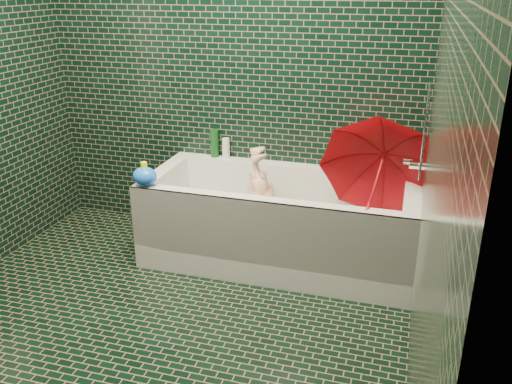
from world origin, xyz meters
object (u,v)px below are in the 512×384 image
(bathtub, at_px, (279,231))
(umbrella, at_px, (376,180))
(child, at_px, (268,216))
(rubber_duck, at_px, (387,167))
(bath_toy, at_px, (145,176))

(bathtub, height_order, umbrella, umbrella)
(child, height_order, rubber_duck, rubber_duck)
(bathtub, relative_size, rubber_duck, 13.74)
(rubber_duck, bearing_deg, child, -148.03)
(bathtub, bearing_deg, rubber_duck, 28.28)
(bath_toy, bearing_deg, child, 39.33)
(umbrella, bearing_deg, child, -169.35)
(rubber_duck, height_order, bath_toy, bath_toy)
(bathtub, relative_size, bath_toy, 9.54)
(child, bearing_deg, rubber_duck, 100.85)
(bathtub, xyz_separation_m, umbrella, (0.59, -0.03, 0.42))
(rubber_duck, distance_m, bath_toy, 1.53)
(child, relative_size, bath_toy, 4.85)
(rubber_duck, bearing_deg, bath_toy, -149.25)
(bathtub, height_order, bath_toy, bath_toy)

